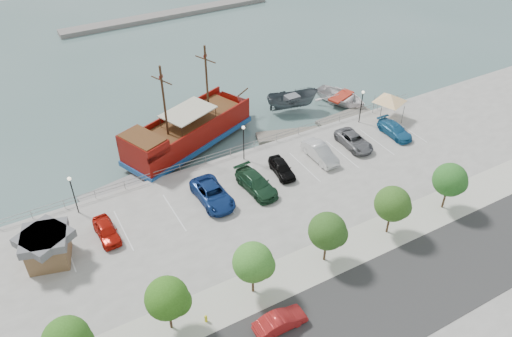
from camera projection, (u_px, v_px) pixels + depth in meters
ground at (274, 199)px, 50.94m from camera, size 160.00×160.00×0.00m
street at (379, 304)px, 39.15m from camera, size 100.00×8.00×0.04m
sidewalk at (333, 255)px, 43.34m from camera, size 100.00×4.00×0.05m
seawall_railing at (238, 149)px, 55.49m from camera, size 50.00×0.06×1.00m
far_shore at (169, 15)px, 93.08m from camera, size 40.00×3.00×0.80m
pirate_ship at (197, 128)px, 58.22m from camera, size 19.13×11.69×11.93m
patrol_boat at (292, 102)px, 64.50m from camera, size 7.18×4.48×2.60m
speedboat at (341, 99)px, 66.45m from camera, size 7.24×8.46×1.48m
dock_west at (116, 189)px, 51.90m from camera, size 7.95×3.51×0.44m
dock_mid at (289, 135)px, 60.21m from camera, size 8.06×4.53×0.44m
dock_east at (345, 118)px, 63.51m from camera, size 7.90×2.71×0.44m
shed at (47, 247)px, 41.97m from camera, size 4.54×4.54×3.04m
canopy_tent at (391, 94)px, 60.00m from camera, size 5.98×5.98×3.76m
street_sedan at (280, 321)px, 37.09m from camera, size 4.17×1.45×1.37m
fire_hydrant at (206, 318)px, 37.67m from camera, size 0.24×0.24×0.69m
lamp_post_left at (72, 189)px, 46.08m from camera, size 0.36×0.36×4.28m
lamp_post_mid at (244, 137)px, 53.13m from camera, size 0.36×0.36×4.28m
lamp_post_right at (362, 101)px, 59.40m from camera, size 0.36×0.36×4.28m
tree_b at (169, 299)px, 35.51m from camera, size 3.30×3.20×5.00m
tree_c at (255, 263)px, 38.25m from camera, size 3.30×3.20×5.00m
tree_d at (329, 232)px, 41.00m from camera, size 3.30×3.20×5.00m
tree_e at (394, 205)px, 43.74m from camera, size 3.30×3.20×5.00m
tree_f at (451, 181)px, 46.48m from camera, size 3.30×3.20×5.00m
parked_car_a at (106, 231)px, 44.79m from camera, size 1.85×4.30×1.45m
parked_car_c at (213, 194)px, 48.75m from camera, size 2.82×6.00×1.66m
parked_car_d at (256, 183)px, 50.14m from camera, size 2.76×5.81×1.63m
parked_car_e at (282, 168)px, 52.37m from camera, size 2.22×4.42×1.44m
parked_car_f at (320, 153)px, 54.44m from camera, size 1.83×5.09×1.67m
parked_car_g at (354, 141)px, 56.53m from camera, size 2.56×5.26×1.44m
parked_car_h at (395, 130)px, 58.41m from camera, size 2.04×4.88×1.41m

